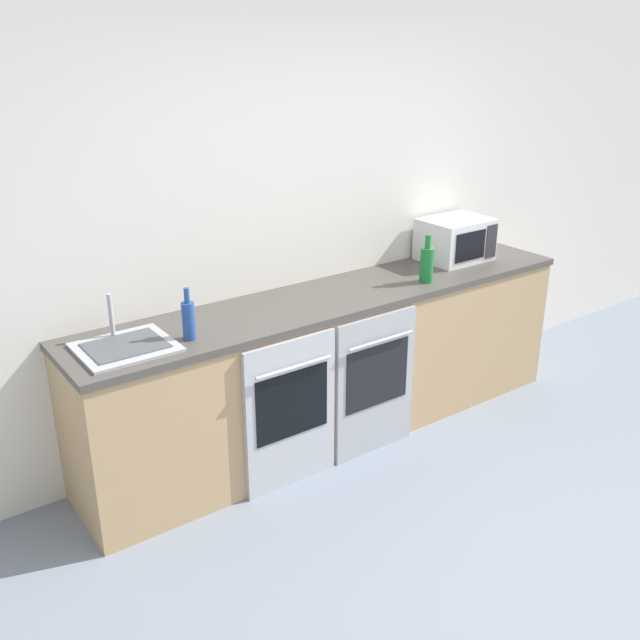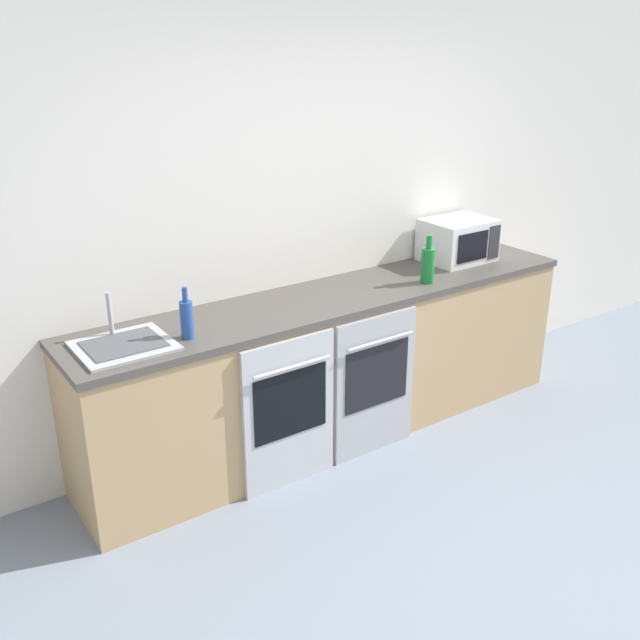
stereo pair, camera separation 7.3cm
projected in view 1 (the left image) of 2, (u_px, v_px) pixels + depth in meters
ground_plane at (568, 592)px, 3.22m from camera, size 16.00×16.00×0.00m
wall_back at (305, 221)px, 4.30m from camera, size 10.00×0.06×2.60m
counter_back at (336, 365)px, 4.37m from camera, size 3.25×0.61×0.93m
oven_left at (291, 413)px, 3.85m from camera, size 0.57×0.06×0.87m
oven_right at (375, 384)px, 4.17m from camera, size 0.57×0.06×0.87m
microwave at (455, 239)px, 4.79m from camera, size 0.44×0.36×0.28m
bottle_blue at (188, 319)px, 3.53m from camera, size 0.07×0.07×0.27m
bottle_green at (427, 264)px, 4.36m from camera, size 0.08×0.08×0.30m
sink at (125, 346)px, 3.45m from camera, size 0.45×0.40×0.24m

